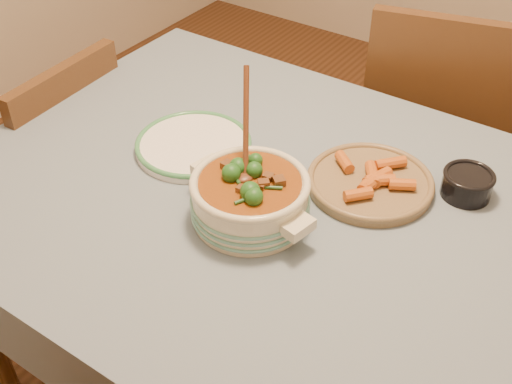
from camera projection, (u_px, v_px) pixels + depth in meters
dining_table at (316, 247)px, 1.41m from camera, size 1.68×1.08×0.76m
stew_casserole at (250, 195)px, 1.31m from camera, size 0.31×0.28×0.29m
white_plate at (194, 145)px, 1.53m from camera, size 0.35×0.35×0.02m
condiment_bowl at (468, 183)px, 1.38m from camera, size 0.12×0.12×0.06m
fried_plate at (370, 180)px, 1.41m from camera, size 0.33×0.33×0.05m
chair_far at (434, 125)px, 2.04m from camera, size 0.53×0.53×0.93m
chair_left at (58, 166)px, 1.96m from camera, size 0.41×0.41×0.84m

